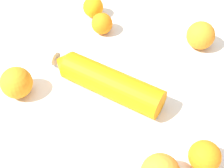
{
  "coord_description": "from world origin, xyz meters",
  "views": [
    {
      "loc": [
        0.49,
        -0.2,
        0.61
      ],
      "look_at": [
        0.03,
        0.01,
        0.03
      ],
      "focal_mm": 52.02,
      "sensor_mm": 36.0,
      "label": 1
    }
  ],
  "objects_px": {
    "water_bottle": "(104,80)",
    "orange_3": "(102,24)",
    "orange_5": "(16,83)",
    "orange_1": "(93,7)",
    "orange_2": "(201,35)",
    "orange_4": "(205,156)"
  },
  "relations": [
    {
      "from": "water_bottle",
      "to": "orange_3",
      "type": "xyz_separation_m",
      "value": [
        -0.21,
        0.08,
        -0.0
      ]
    },
    {
      "from": "orange_3",
      "to": "orange_5",
      "type": "height_order",
      "value": "orange_5"
    },
    {
      "from": "orange_1",
      "to": "orange_2",
      "type": "distance_m",
      "value": 0.33
    },
    {
      "from": "orange_1",
      "to": "orange_4",
      "type": "distance_m",
      "value": 0.56
    },
    {
      "from": "orange_2",
      "to": "water_bottle",
      "type": "bearing_deg",
      "value": -82.6
    },
    {
      "from": "orange_1",
      "to": "orange_3",
      "type": "distance_m",
      "value": 0.08
    },
    {
      "from": "orange_5",
      "to": "orange_2",
      "type": "bearing_deg",
      "value": 85.8
    },
    {
      "from": "water_bottle",
      "to": "orange_1",
      "type": "height_order",
      "value": "water_bottle"
    },
    {
      "from": "water_bottle",
      "to": "orange_2",
      "type": "height_order",
      "value": "orange_2"
    },
    {
      "from": "orange_2",
      "to": "orange_1",
      "type": "bearing_deg",
      "value": -139.54
    },
    {
      "from": "orange_1",
      "to": "orange_4",
      "type": "xyz_separation_m",
      "value": [
        0.56,
        0.01,
        0.0
      ]
    },
    {
      "from": "orange_2",
      "to": "orange_3",
      "type": "relative_size",
      "value": 1.26
    },
    {
      "from": "orange_1",
      "to": "orange_3",
      "type": "relative_size",
      "value": 1.01
    },
    {
      "from": "orange_4",
      "to": "orange_5",
      "type": "xyz_separation_m",
      "value": [
        -0.34,
        -0.29,
        0.01
      ]
    },
    {
      "from": "orange_2",
      "to": "orange_4",
      "type": "bearing_deg",
      "value": -33.19
    },
    {
      "from": "orange_2",
      "to": "orange_5",
      "type": "xyz_separation_m",
      "value": [
        -0.04,
        -0.49,
        -0.0
      ]
    },
    {
      "from": "orange_4",
      "to": "water_bottle",
      "type": "bearing_deg",
      "value": -158.96
    },
    {
      "from": "orange_4",
      "to": "orange_3",
      "type": "bearing_deg",
      "value": -177.65
    },
    {
      "from": "orange_1",
      "to": "water_bottle",
      "type": "bearing_deg",
      "value": -17.3
    },
    {
      "from": "orange_3",
      "to": "orange_4",
      "type": "relative_size",
      "value": 0.93
    },
    {
      "from": "orange_5",
      "to": "orange_3",
      "type": "bearing_deg",
      "value": 115.33
    },
    {
      "from": "water_bottle",
      "to": "orange_3",
      "type": "distance_m",
      "value": 0.22
    }
  ]
}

